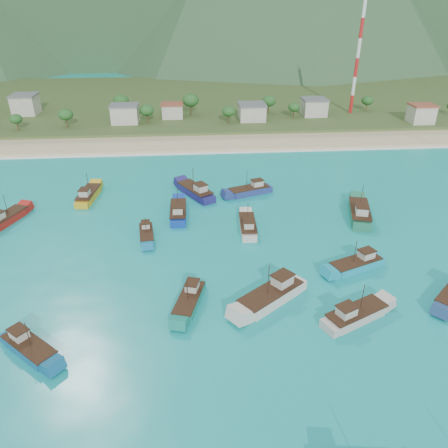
{
  "coord_description": "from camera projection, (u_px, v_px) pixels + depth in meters",
  "views": [
    {
      "loc": [
        -3.98,
        -56.4,
        42.72
      ],
      "look_at": [
        1.88,
        18.0,
        3.0
      ],
      "focal_mm": 35.0,
      "sensor_mm": 36.0,
      "label": 1
    }
  ],
  "objects": [
    {
      "name": "ground",
      "position": [
        221.0,
        293.0,
        69.98
      ],
      "size": [
        600.0,
        600.0,
        0.0
      ],
      "primitive_type": "plane",
      "color": "#0D8793",
      "rests_on": "ground"
    },
    {
      "name": "beach",
      "position": [
        203.0,
        143.0,
        139.5
      ],
      "size": [
        400.0,
        18.0,
        1.2
      ],
      "primitive_type": "cube",
      "color": "beige",
      "rests_on": "ground"
    },
    {
      "name": "land",
      "position": [
        198.0,
        101.0,
        193.18
      ],
      "size": [
        400.0,
        110.0,
        2.4
      ],
      "primitive_type": "cube",
      "color": "#385123",
      "rests_on": "ground"
    },
    {
      "name": "surf_line",
      "position": [
        204.0,
        153.0,
        131.14
      ],
      "size": [
        400.0,
        2.5,
        0.08
      ],
      "primitive_type": "cube",
      "color": "white",
      "rests_on": "ground"
    },
    {
      "name": "village",
      "position": [
        232.0,
        110.0,
        159.89
      ],
      "size": [
        218.32,
        32.46,
        6.87
      ],
      "color": "beige",
      "rests_on": "ground"
    },
    {
      "name": "vegetation",
      "position": [
        202.0,
        109.0,
        159.11
      ],
      "size": [
        275.46,
        25.49,
        8.68
      ],
      "color": "#235623",
      "rests_on": "ground"
    },
    {
      "name": "radio_tower",
      "position": [
        358.0,
        58.0,
        158.91
      ],
      "size": [
        1.2,
        1.2,
        39.88
      ],
      "color": "red",
      "rests_on": "ground"
    },
    {
      "name": "boat_4",
      "position": [
        29.0,
        348.0,
        58.3
      ],
      "size": [
        9.36,
        8.7,
        5.84
      ],
      "rotation": [
        0.0,
        0.0,
        3.99
      ],
      "color": "#125685",
      "rests_on": "ground"
    },
    {
      "name": "boat_6",
      "position": [
        250.0,
        191.0,
        104.17
      ],
      "size": [
        11.16,
        6.64,
        6.33
      ],
      "rotation": [
        0.0,
        0.0,
        1.92
      ],
      "color": "navy",
      "rests_on": "ground"
    },
    {
      "name": "boat_8",
      "position": [
        356.0,
        265.0,
        75.96
      ],
      "size": [
        10.97,
        6.87,
        6.25
      ],
      "rotation": [
        0.0,
        0.0,
        1.96
      ],
      "color": "#1492B4",
      "rests_on": "ground"
    },
    {
      "name": "boat_10",
      "position": [
        355.0,
        316.0,
        64.0
      ],
      "size": [
        11.17,
        7.61,
        6.41
      ],
      "rotation": [
        0.0,
        0.0,
        5.16
      ],
      "color": "#B8AFA8",
      "rests_on": "ground"
    },
    {
      "name": "boat_12",
      "position": [
        147.0,
        235.0,
        85.91
      ],
      "size": [
        3.49,
        8.73,
        5.02
      ],
      "rotation": [
        0.0,
        0.0,
        3.26
      ],
      "color": "#126B9B",
      "rests_on": "ground"
    },
    {
      "name": "boat_13",
      "position": [
        360.0,
        214.0,
        93.04
      ],
      "size": [
        7.02,
        13.36,
        7.57
      ],
      "rotation": [
        0.0,
        0.0,
        6.02
      ],
      "color": "#1D6B4E",
      "rests_on": "ground"
    },
    {
      "name": "boat_24",
      "position": [
        89.0,
        196.0,
        101.68
      ],
      "size": [
        4.43,
        11.25,
        6.48
      ],
      "rotation": [
        0.0,
        0.0,
        6.17
      ],
      "color": "gold",
      "rests_on": "ground"
    },
    {
      "name": "boat_25",
      "position": [
        248.0,
        227.0,
        88.4
      ],
      "size": [
        3.51,
        10.4,
        6.07
      ],
      "rotation": [
        0.0,
        0.0,
        6.24
      ],
      "color": "beige",
      "rests_on": "ground"
    },
    {
      "name": "boat_26",
      "position": [
        272.0,
        296.0,
        67.82
      ],
      "size": [
        12.3,
        10.68,
        7.47
      ],
      "rotation": [
        0.0,
        0.0,
        2.23
      ],
      "color": "beige",
      "rests_on": "ground"
    },
    {
      "name": "boat_27",
      "position": [
        189.0,
        301.0,
        67.23
      ],
      "size": [
        5.51,
        10.2,
        5.78
      ],
      "rotation": [
        0.0,
        0.0,
        2.86
      ],
      "color": "#147C6D",
      "rests_on": "ground"
    },
    {
      "name": "boat_29",
      "position": [
        178.0,
        212.0,
        93.91
      ],
      "size": [
        3.3,
        11.03,
        6.51
      ],
      "rotation": [
        0.0,
        0.0,
        6.28
      ],
      "color": "#0F349E",
      "rests_on": "ground"
    },
    {
      "name": "boat_30",
      "position": [
        6.0,
        219.0,
        91.13
      ],
      "size": [
        6.93,
        11.27,
        6.41
      ],
      "rotation": [
        0.0,
        0.0,
        5.91
      ],
      "color": "maroon",
      "rests_on": "ground"
    },
    {
      "name": "boat_31",
      "position": [
        196.0,
        192.0,
        103.36
      ],
      "size": [
        9.22,
        12.16,
        7.11
      ],
      "rotation": [
        0.0,
        0.0,
        0.54
      ],
      "color": "navy",
      "rests_on": "ground"
    }
  ]
}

